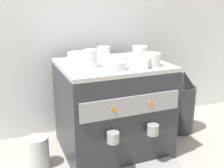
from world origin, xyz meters
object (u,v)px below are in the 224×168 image
at_px(ceramic_cup_3, 91,58).
at_px(ceramic_bowl_0, 80,57).
at_px(ceramic_cup_1, 152,60).
at_px(ceramic_bowl_2, 117,59).
at_px(ceramic_bowl_1, 115,65).
at_px(ceramic_cup_2, 140,53).
at_px(milk_pitcher, 39,152).
at_px(espresso_machine, 112,108).
at_px(coffee_grinder, 182,104).
at_px(ceramic_cup_0, 104,53).

relative_size(ceramic_cup_3, ceramic_bowl_0, 0.86).
relative_size(ceramic_cup_1, ceramic_bowl_2, 1.03).
distance_m(ceramic_cup_3, ceramic_bowl_1, 0.12).
height_order(ceramic_cup_3, ceramic_bowl_0, ceramic_cup_3).
xyz_separation_m(ceramic_cup_2, milk_pitcher, (-0.56, -0.03, -0.44)).
bearing_deg(ceramic_cup_2, ceramic_bowl_0, 158.46).
distance_m(ceramic_cup_2, milk_pitcher, 0.72).
distance_m(ceramic_cup_3, ceramic_bowl_0, 0.16).
distance_m(espresso_machine, ceramic_bowl_1, 0.29).
height_order(ceramic_cup_1, coffee_grinder, ceramic_cup_1).
bearing_deg(ceramic_cup_2, milk_pitcher, -176.60).
distance_m(ceramic_bowl_1, ceramic_bowl_2, 0.14).
bearing_deg(ceramic_bowl_1, ceramic_bowl_2, 62.48).
bearing_deg(coffee_grinder, ceramic_cup_2, -174.93).
bearing_deg(ceramic_cup_0, ceramic_cup_3, -128.68).
relative_size(ceramic_cup_3, ceramic_bowl_1, 0.94).
relative_size(ceramic_bowl_2, coffee_grinder, 0.27).
relative_size(ceramic_bowl_0, coffee_grinder, 0.33).
bearing_deg(coffee_grinder, milk_pitcher, -176.00).
bearing_deg(ceramic_bowl_0, ceramic_cup_1, -42.44).
xyz_separation_m(ceramic_cup_1, ceramic_bowl_1, (-0.18, 0.02, -0.02)).
relative_size(ceramic_bowl_2, milk_pitcher, 0.64).
xyz_separation_m(ceramic_cup_0, ceramic_cup_2, (0.16, -0.12, 0.01)).
height_order(ceramic_bowl_1, ceramic_bowl_2, ceramic_bowl_1).
distance_m(ceramic_bowl_0, ceramic_bowl_1, 0.26).
distance_m(ceramic_cup_0, ceramic_cup_3, 0.20).
bearing_deg(espresso_machine, ceramic_cup_3, -164.13).
bearing_deg(ceramic_bowl_0, coffee_grinder, -8.24).
bearing_deg(ceramic_cup_2, ceramic_bowl_1, -148.38).
distance_m(ceramic_cup_3, coffee_grinder, 0.70).
distance_m(ceramic_cup_1, ceramic_bowl_1, 0.18).
distance_m(espresso_machine, ceramic_cup_1, 0.34).
distance_m(ceramic_cup_1, milk_pitcher, 0.71).
bearing_deg(milk_pitcher, ceramic_cup_2, 3.40).
xyz_separation_m(ceramic_cup_1, coffee_grinder, (0.33, 0.17, -0.33)).
height_order(ceramic_cup_0, ceramic_bowl_0, ceramic_cup_0).
xyz_separation_m(ceramic_bowl_0, milk_pitcher, (-0.27, -0.15, -0.43)).
xyz_separation_m(ceramic_bowl_0, ceramic_bowl_2, (0.17, -0.11, -0.01)).
bearing_deg(ceramic_cup_0, ceramic_cup_1, -59.85).
relative_size(espresso_machine, ceramic_cup_1, 5.43).
height_order(ceramic_cup_2, coffee_grinder, ceramic_cup_2).
bearing_deg(espresso_machine, ceramic_bowl_0, 138.44).
relative_size(ceramic_cup_0, ceramic_bowl_2, 1.08).
xyz_separation_m(ceramic_cup_1, ceramic_cup_3, (-0.27, 0.10, 0.01)).
relative_size(ceramic_cup_0, ceramic_cup_1, 1.05).
xyz_separation_m(ceramic_cup_2, ceramic_cup_3, (-0.29, -0.04, 0.00)).
xyz_separation_m(ceramic_cup_2, ceramic_bowl_0, (-0.30, 0.12, -0.02)).
bearing_deg(espresso_machine, ceramic_bowl_1, -106.88).
height_order(ceramic_cup_3, ceramic_bowl_1, ceramic_cup_3).
xyz_separation_m(ceramic_cup_3, ceramic_bowl_2, (0.16, 0.04, -0.03)).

